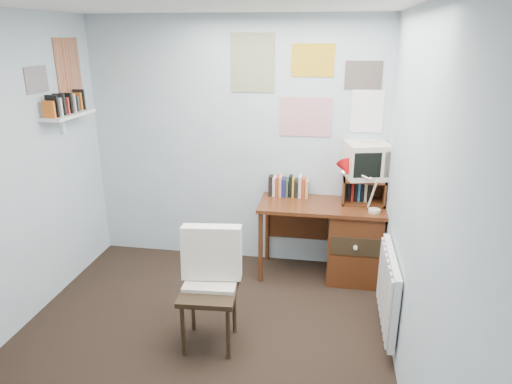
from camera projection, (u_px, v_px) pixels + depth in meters
The scene contains 13 objects.
ground at pixel (190, 360), 3.41m from camera, with size 3.50×3.50×0.00m, color black.
back_wall at pixel (236, 144), 4.63m from camera, with size 3.00×0.02×2.50m, color silver.
right_wall at pixel (418, 218), 2.77m from camera, with size 0.02×3.50×2.50m, color silver.
desk at pixel (348, 239), 4.47m from camera, with size 1.20×0.55×0.76m.
desk_chair at pixel (209, 293), 3.45m from camera, with size 0.46×0.44×0.90m, color black.
desk_lamp at pixel (376, 192), 4.12m from camera, with size 0.28×0.24×0.40m, color #B30B0F.
tv_riser at pixel (363, 190), 4.40m from camera, with size 0.40×0.30×0.25m, color #4E2611.
crt_tv at pixel (367, 159), 4.32m from camera, with size 0.39×0.35×0.37m, color beige.
book_row at pixel (299, 186), 4.57m from camera, with size 0.60×0.14×0.22m, color #4E2611.
radiator at pixel (389, 290), 3.56m from camera, with size 0.09×0.80×0.60m, color white.
wall_shelf at pixel (69, 115), 4.12m from camera, with size 0.20×0.62×0.24m, color white.
posters_back at pixel (307, 85), 4.32m from camera, with size 1.20×0.01×0.90m, color white.
posters_left at pixel (53, 71), 4.01m from camera, with size 0.01×0.70×0.60m, color white.
Camera 1 is at (0.95, -2.69, 2.30)m, focal length 32.00 mm.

